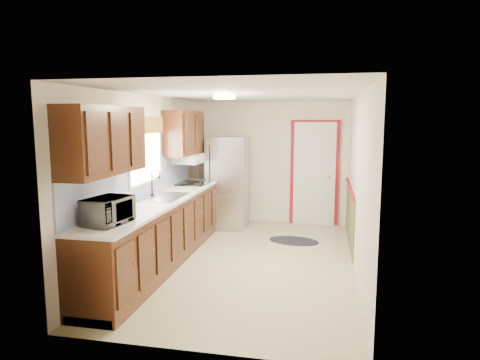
% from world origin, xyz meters
% --- Properties ---
extents(room_shell, '(3.20, 5.20, 2.52)m').
position_xyz_m(room_shell, '(0.00, 0.00, 1.20)').
color(room_shell, '#C0B487').
rests_on(room_shell, ground).
extents(kitchen_run, '(0.63, 4.00, 2.20)m').
position_xyz_m(kitchen_run, '(-1.24, -0.29, 0.81)').
color(kitchen_run, '#3D1D0D').
rests_on(kitchen_run, ground).
extents(back_wall_trim, '(1.12, 2.30, 2.08)m').
position_xyz_m(back_wall_trim, '(0.99, 2.21, 0.89)').
color(back_wall_trim, maroon).
rests_on(back_wall_trim, ground).
extents(ceiling_fixture, '(0.30, 0.30, 0.06)m').
position_xyz_m(ceiling_fixture, '(-0.30, -0.20, 2.36)').
color(ceiling_fixture, '#FFD88C').
rests_on(ceiling_fixture, room_shell).
extents(microwave, '(0.36, 0.55, 0.35)m').
position_xyz_m(microwave, '(-1.20, -1.80, 1.12)').
color(microwave, white).
rests_on(microwave, kitchen_run).
extents(refrigerator, '(0.75, 0.74, 1.73)m').
position_xyz_m(refrigerator, '(-0.76, 1.90, 0.87)').
color(refrigerator, '#B7B7BC').
rests_on(refrigerator, ground).
extents(rug, '(0.93, 0.69, 0.01)m').
position_xyz_m(rug, '(0.57, 1.18, 0.01)').
color(rug, black).
rests_on(rug, ground).
extents(cooktop, '(0.49, 0.59, 0.02)m').
position_xyz_m(cooktop, '(-1.19, 1.15, 0.95)').
color(cooktop, black).
rests_on(cooktop, kitchen_run).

